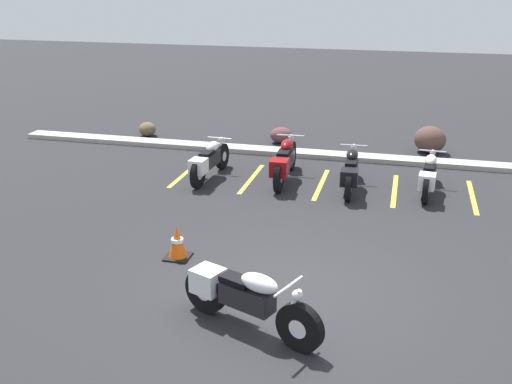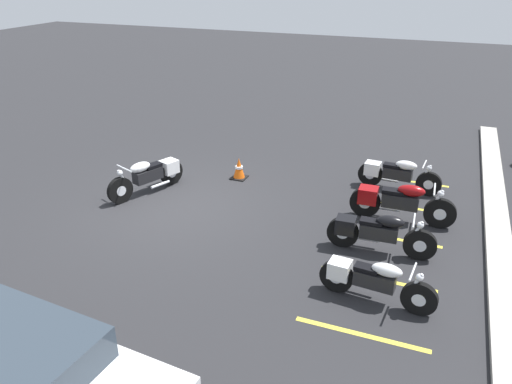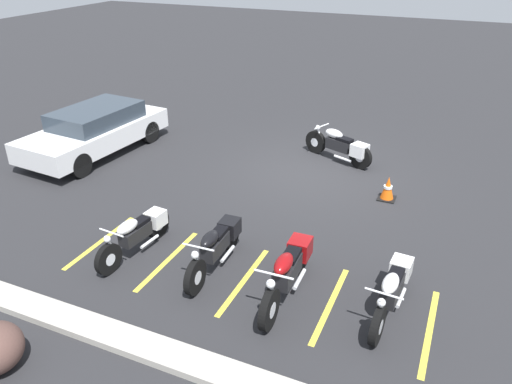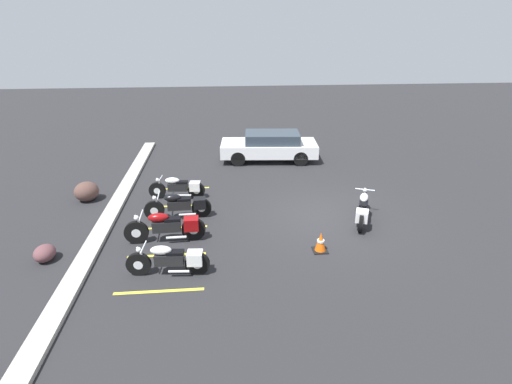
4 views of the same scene
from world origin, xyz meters
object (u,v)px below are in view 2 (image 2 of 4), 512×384
motorcycle_white_featured (150,175)px  parked_bike_2 (375,232)px  car_white (9,377)px  traffic_cone (239,169)px  parked_bike_1 (397,201)px  parked_bike_3 (371,279)px  parked_bike_0 (395,174)px

motorcycle_white_featured → parked_bike_2: 5.72m
car_white → traffic_cone: 8.09m
motorcycle_white_featured → parked_bike_1: 5.92m
parked_bike_3 → car_white: size_ratio=0.45×
motorcycle_white_featured → parked_bike_3: bearing=89.5°
car_white → parked_bike_1: bearing=67.0°
parked_bike_0 → car_white: size_ratio=0.47×
parked_bike_0 → car_white: bearing=-107.4°
parked_bike_2 → parked_bike_3: parked_bike_2 is taller
parked_bike_0 → parked_bike_2: size_ratio=0.97×
parked_bike_0 → parked_bike_1: (1.69, 0.25, 0.05)m
motorcycle_white_featured → parked_bike_3: 6.34m
motorcycle_white_featured → traffic_cone: 2.34m
motorcycle_white_featured → parked_bike_1: parked_bike_1 is taller
traffic_cone → parked_bike_2: bearing=58.7°
car_white → traffic_cone: (-8.07, -0.42, -0.42)m
parked_bike_0 → parked_bike_3: bearing=-83.2°
parked_bike_0 → parked_bike_1: size_ratio=0.90×
parked_bike_1 → motorcycle_white_featured: bearing=-175.0°
parked_bike_3 → traffic_cone: bearing=141.2°
parked_bike_0 → parked_bike_2: (3.18, 0.03, 0.01)m
parked_bike_1 → parked_bike_2: (1.49, -0.22, -0.03)m
parked_bike_2 → parked_bike_1: bearing=79.3°
parked_bike_0 → parked_bike_1: 1.71m
parked_bike_0 → car_white: car_white is taller
parked_bike_2 → car_white: 6.68m
parked_bike_1 → car_white: (7.16, -3.75, 0.20)m
motorcycle_white_featured → parked_bike_0: bearing=134.7°
parked_bike_2 → parked_bike_3: 1.62m
motorcycle_white_featured → parked_bike_2: bearing=103.8°
parked_bike_3 → car_white: (4.06, -3.72, 0.26)m
parked_bike_2 → parked_bike_3: size_ratio=1.06×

